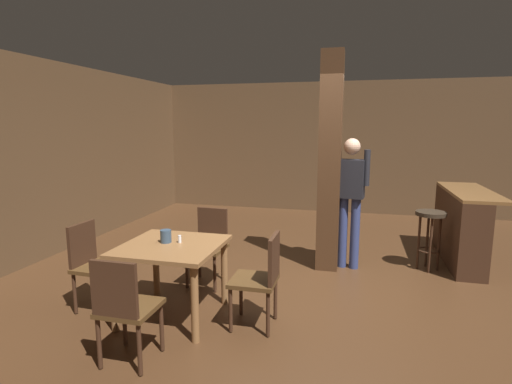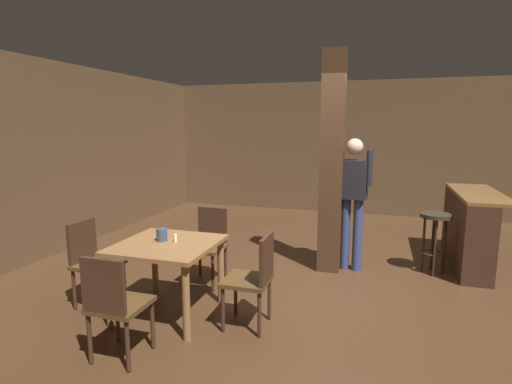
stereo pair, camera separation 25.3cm
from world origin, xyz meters
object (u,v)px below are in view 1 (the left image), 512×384
dining_table (172,256)px  napkin_cup (166,236)px  chair_east (262,275)px  bar_counter (460,225)px  salt_shaker (180,239)px  chair_west (93,261)px  standing_person (350,194)px  bar_stool_near (430,226)px  chair_south (124,305)px  chair_north (209,242)px

dining_table → napkin_cup: size_ratio=7.43×
chair_east → bar_counter: size_ratio=0.54×
salt_shaker → bar_counter: bearing=38.2°
chair_east → salt_shaker: 0.89m
salt_shaker → chair_east: bearing=-3.8°
chair_west → bar_counter: size_ratio=0.54×
standing_person → bar_stool_near: 1.11m
chair_east → chair_south: size_ratio=1.00×
dining_table → standing_person: size_ratio=0.55×
dining_table → salt_shaker: bearing=49.7°
chair_north → napkin_cup: (-0.12, -0.86, 0.30)m
standing_person → chair_west: bearing=-143.2°
napkin_cup → bar_counter: bar_counter is taller
napkin_cup → bar_counter: bearing=37.3°
standing_person → bar_counter: 1.69m
chair_west → standing_person: standing_person is taller
dining_table → napkin_cup: bearing=152.6°
salt_shaker → standing_person: bearing=48.3°
bar_counter → napkin_cup: bearing=-142.7°
salt_shaker → standing_person: (1.59, 1.79, 0.22)m
dining_table → chair_south: chair_south is taller
dining_table → bar_stool_near: bearing=37.1°
chair_south → bar_stool_near: chair_south is taller
chair_east → standing_person: 2.05m
chair_west → bar_counter: bearing=32.2°
chair_south → bar_counter: (3.12, 3.34, 0.01)m
chair_east → standing_person: (0.75, 1.84, 0.50)m
chair_east → napkin_cup: (-0.98, 0.03, 0.30)m
chair_west → salt_shaker: bearing=6.2°
bar_stool_near → salt_shaker: bearing=-143.2°
chair_north → salt_shaker: bearing=-88.8°
chair_east → chair_north: bearing=134.0°
chair_west → napkin_cup: (0.79, 0.08, 0.30)m
chair_east → bar_stool_near: chair_east is taller
chair_east → bar_stool_near: bearing=48.6°
bar_counter → standing_person: bearing=-156.9°
dining_table → salt_shaker: salt_shaker is taller
chair_south → napkin_cup: (-0.09, 0.90, 0.30)m
dining_table → chair_east: chair_east is taller
chair_north → salt_shaker: (0.02, -0.83, 0.27)m
chair_east → chair_west: bearing=-178.5°
salt_shaker → bar_counter: bar_counter is taller
chair_north → standing_person: bearing=30.6°
chair_north → bar_stool_near: 2.86m
standing_person → bar_counter: standing_person is taller
salt_shaker → bar_counter: size_ratio=0.05×
chair_west → bar_counter: 4.73m
standing_person → bar_stool_near: size_ratio=2.20×
dining_table → chair_north: bearing=87.6°
bar_stool_near → chair_west: bearing=-149.9°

